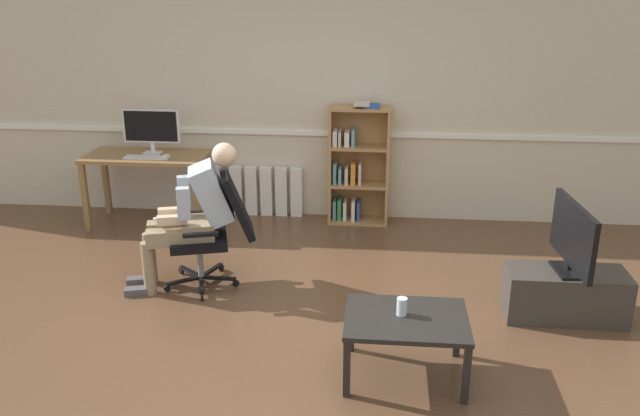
# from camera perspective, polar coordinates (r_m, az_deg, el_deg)

# --- Properties ---
(ground_plane) EXTENTS (18.00, 18.00, 0.00)m
(ground_plane) POSITION_cam_1_polar(r_m,az_deg,el_deg) (4.91, -2.76, -11.02)
(ground_plane) COLOR brown
(back_wall) EXTENTS (12.00, 0.13, 2.70)m
(back_wall) POSITION_cam_1_polar(r_m,az_deg,el_deg) (6.95, 0.22, 10.06)
(back_wall) COLOR beige
(back_wall) RESTS_ON ground_plane
(computer_desk) EXTENTS (1.25, 0.61, 0.76)m
(computer_desk) POSITION_cam_1_polar(r_m,az_deg,el_deg) (7.02, -14.76, 3.62)
(computer_desk) COLOR olive
(computer_desk) RESTS_ON ground_plane
(imac_monitor) EXTENTS (0.60, 0.14, 0.46)m
(imac_monitor) POSITION_cam_1_polar(r_m,az_deg,el_deg) (6.98, -14.45, 6.77)
(imac_monitor) COLOR silver
(imac_monitor) RESTS_ON computer_desk
(keyboard) EXTENTS (0.42, 0.12, 0.02)m
(keyboard) POSITION_cam_1_polar(r_m,az_deg,el_deg) (6.85, -14.91, 4.27)
(keyboard) COLOR silver
(keyboard) RESTS_ON computer_desk
(computer_mouse) EXTENTS (0.06, 0.10, 0.03)m
(computer_mouse) POSITION_cam_1_polar(r_m,az_deg,el_deg) (6.80, -13.24, 4.35)
(computer_mouse) COLOR white
(computer_mouse) RESTS_ON computer_desk
(bookshelf) EXTENTS (0.63, 0.29, 1.29)m
(bookshelf) POSITION_cam_1_polar(r_m,az_deg,el_deg) (6.89, 3.13, 3.56)
(bookshelf) COLOR #AD7F4C
(bookshelf) RESTS_ON ground_plane
(radiator) EXTENTS (0.96, 0.08, 0.54)m
(radiator) POSITION_cam_1_polar(r_m,az_deg,el_deg) (7.20, -5.32, 1.48)
(radiator) COLOR white
(radiator) RESTS_ON ground_plane
(office_chair) EXTENTS (0.79, 0.65, 0.98)m
(office_chair) POSITION_cam_1_polar(r_m,az_deg,el_deg) (5.54, -9.00, -1.53)
(office_chair) COLOR black
(office_chair) RESTS_ON ground_plane
(person_seated) EXTENTS (0.98, 0.56, 1.23)m
(person_seated) POSITION_cam_1_polar(r_m,az_deg,el_deg) (5.49, -10.98, -0.39)
(person_seated) COLOR #937F60
(person_seated) RESTS_ON ground_plane
(tv_stand) EXTENTS (0.90, 0.38, 0.38)m
(tv_stand) POSITION_cam_1_polar(r_m,az_deg,el_deg) (5.40, 20.49, -7.03)
(tv_stand) COLOR #3D3833
(tv_stand) RESTS_ON ground_plane
(tv_screen) EXTENTS (0.23, 0.80, 0.54)m
(tv_screen) POSITION_cam_1_polar(r_m,az_deg,el_deg) (5.21, 21.12, -2.36)
(tv_screen) COLOR black
(tv_screen) RESTS_ON tv_stand
(coffee_table) EXTENTS (0.79, 0.60, 0.43)m
(coffee_table) POSITION_cam_1_polar(r_m,az_deg,el_deg) (4.32, 7.50, -9.97)
(coffee_table) COLOR black
(coffee_table) RESTS_ON ground_plane
(drinking_glass) EXTENTS (0.07, 0.07, 0.12)m
(drinking_glass) POSITION_cam_1_polar(r_m,az_deg,el_deg) (4.29, 7.12, -8.48)
(drinking_glass) COLOR silver
(drinking_glass) RESTS_ON coffee_table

